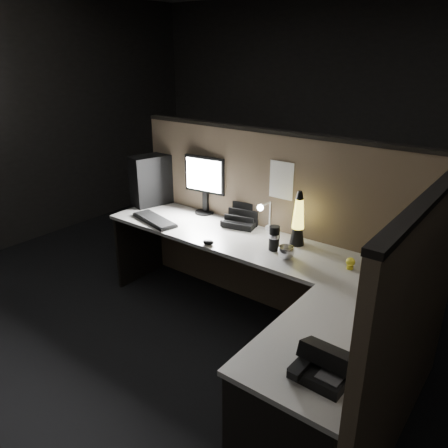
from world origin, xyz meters
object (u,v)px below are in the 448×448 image
Objects in this scene: pc_tower at (155,179)px; monitor at (205,179)px; keyboard at (155,220)px; desk_phone at (323,365)px; lava_lamp at (298,223)px.

monitor reaches higher than pc_tower.
pc_tower reaches higher than keyboard.
monitor is 1.06× the size of keyboard.
keyboard is 2.16m from desk_phone.
monitor is at bearing 78.39° from keyboard.
pc_tower is at bearing 147.93° from keyboard.
pc_tower is 0.96× the size of keyboard.
desk_phone is at bearing -10.00° from keyboard.
keyboard is at bearing -29.99° from pc_tower.
lava_lamp is at bearing 124.95° from desk_phone.
desk_phone is (0.78, -1.20, -0.12)m from lava_lamp.
lava_lamp is at bearing 14.81° from pc_tower.
desk_phone is (2.31, -1.23, -0.18)m from pc_tower.
lava_lamp reaches higher than desk_phone.
lava_lamp is (0.99, -0.11, -0.14)m from monitor.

